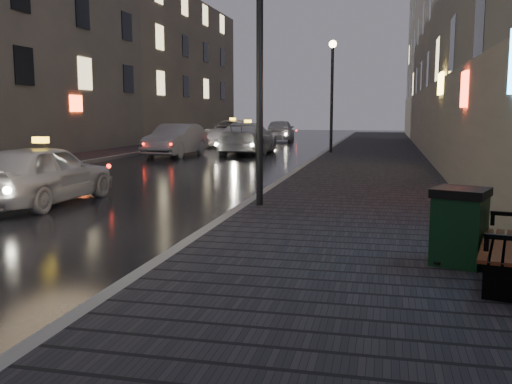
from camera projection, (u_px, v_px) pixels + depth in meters
sidewalk at (374, 156)px, 26.11m from camera, size 4.60×58.00×0.15m
curb at (321, 155)px, 26.63m from camera, size 0.20×58.00×0.15m
sidewalk_far at (120, 152)px, 28.87m from camera, size 2.40×58.00×0.15m
curb_far at (144, 152)px, 28.58m from camera, size 0.20×58.00×0.15m
building_near at (445, 22)px, 28.37m from camera, size 1.80×50.00×13.00m
building_far_b at (16, 11)px, 27.98m from camera, size 6.00×16.00×14.00m
building_far_c at (163, 70)px, 46.54m from camera, size 6.00×22.00×11.00m
lamp_near at (260, 43)px, 11.60m from camera, size 0.36×0.36×5.28m
lamp_far at (332, 82)px, 27.04m from camera, size 0.36×0.36×5.28m
trash_bin at (460, 226)px, 7.33m from camera, size 0.83×0.83×0.99m
taxi_near at (42, 174)px, 12.98m from camera, size 1.76×4.16×1.40m
car_left_mid at (176, 140)px, 27.04m from camera, size 1.78×4.67×1.52m
taxi_mid at (248, 138)px, 28.37m from camera, size 2.26×5.41×1.56m
taxi_far at (233, 133)px, 34.71m from camera, size 3.03×5.89×1.59m
car_far at (280, 130)px, 40.21m from camera, size 2.33×4.76×1.56m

